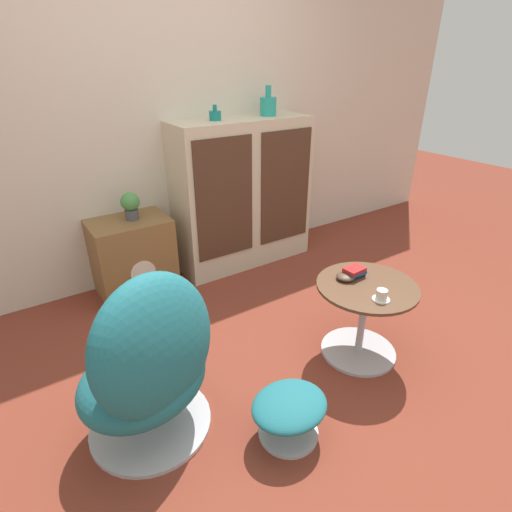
{
  "coord_description": "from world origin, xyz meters",
  "views": [
    {
      "loc": [
        -1.16,
        -1.38,
        1.66
      ],
      "look_at": [
        0.08,
        0.46,
        0.55
      ],
      "focal_mm": 28.0,
      "sensor_mm": 36.0,
      "label": 1
    }
  ],
  "objects_px": {
    "potted_plant": "(130,204)",
    "ottoman": "(289,410)",
    "tv_console": "(133,257)",
    "vase_inner_left": "(268,105)",
    "sideboard": "(243,194)",
    "bowl": "(346,277)",
    "book_stack": "(354,272)",
    "egg_chair": "(150,364)",
    "vase_leftmost": "(215,115)",
    "coffee_table": "(363,314)",
    "teacup": "(381,296)"
  },
  "relations": [
    {
      "from": "tv_console",
      "to": "coffee_table",
      "type": "distance_m",
      "value": 1.74
    },
    {
      "from": "egg_chair",
      "to": "potted_plant",
      "type": "distance_m",
      "value": 1.45
    },
    {
      "from": "sideboard",
      "to": "ottoman",
      "type": "relative_size",
      "value": 3.26
    },
    {
      "from": "teacup",
      "to": "vase_leftmost",
      "type": "bearing_deg",
      "value": 92.75
    },
    {
      "from": "egg_chair",
      "to": "teacup",
      "type": "bearing_deg",
      "value": -13.44
    },
    {
      "from": "tv_console",
      "to": "ottoman",
      "type": "relative_size",
      "value": 1.56
    },
    {
      "from": "ottoman",
      "to": "book_stack",
      "type": "height_order",
      "value": "book_stack"
    },
    {
      "from": "coffee_table",
      "to": "bowl",
      "type": "relative_size",
      "value": 5.32
    },
    {
      "from": "bowl",
      "to": "coffee_table",
      "type": "bearing_deg",
      "value": -63.31
    },
    {
      "from": "ottoman",
      "to": "book_stack",
      "type": "relative_size",
      "value": 2.97
    },
    {
      "from": "sideboard",
      "to": "potted_plant",
      "type": "relative_size",
      "value": 6.03
    },
    {
      "from": "vase_leftmost",
      "to": "book_stack",
      "type": "relative_size",
      "value": 0.88
    },
    {
      "from": "vase_leftmost",
      "to": "teacup",
      "type": "distance_m",
      "value": 1.81
    },
    {
      "from": "egg_chair",
      "to": "vase_inner_left",
      "type": "bearing_deg",
      "value": 40.27
    },
    {
      "from": "tv_console",
      "to": "vase_inner_left",
      "type": "distance_m",
      "value": 1.6
    },
    {
      "from": "vase_inner_left",
      "to": "teacup",
      "type": "bearing_deg",
      "value": -103.91
    },
    {
      "from": "bowl",
      "to": "teacup",
      "type": "bearing_deg",
      "value": -90.02
    },
    {
      "from": "coffee_table",
      "to": "potted_plant",
      "type": "bearing_deg",
      "value": 119.82
    },
    {
      "from": "sideboard",
      "to": "tv_console",
      "type": "relative_size",
      "value": 2.08
    },
    {
      "from": "vase_leftmost",
      "to": "potted_plant",
      "type": "relative_size",
      "value": 0.55
    },
    {
      "from": "book_stack",
      "to": "teacup",
      "type": "bearing_deg",
      "value": -104.2
    },
    {
      "from": "egg_chair",
      "to": "ottoman",
      "type": "distance_m",
      "value": 0.69
    },
    {
      "from": "teacup",
      "to": "potted_plant",
      "type": "bearing_deg",
      "value": 115.91
    },
    {
      "from": "vase_leftmost",
      "to": "potted_plant",
      "type": "xyz_separation_m",
      "value": [
        -0.72,
        0.0,
        -0.56
      ]
    },
    {
      "from": "tv_console",
      "to": "ottoman",
      "type": "distance_m",
      "value": 1.75
    },
    {
      "from": "book_stack",
      "to": "bowl",
      "type": "relative_size",
      "value": 1.17
    },
    {
      "from": "sideboard",
      "to": "vase_leftmost",
      "type": "relative_size",
      "value": 11.03
    },
    {
      "from": "sideboard",
      "to": "ottoman",
      "type": "height_order",
      "value": "sideboard"
    },
    {
      "from": "sideboard",
      "to": "vase_inner_left",
      "type": "xyz_separation_m",
      "value": [
        0.25,
        0.0,
        0.69
      ]
    },
    {
      "from": "bowl",
      "to": "sideboard",
      "type": "bearing_deg",
      "value": 83.61
    },
    {
      "from": "egg_chair",
      "to": "vase_inner_left",
      "type": "xyz_separation_m",
      "value": [
        1.6,
        1.36,
        0.89
      ]
    },
    {
      "from": "book_stack",
      "to": "bowl",
      "type": "bearing_deg",
      "value": 178.71
    },
    {
      "from": "tv_console",
      "to": "vase_inner_left",
      "type": "height_order",
      "value": "vase_inner_left"
    },
    {
      "from": "vase_leftmost",
      "to": "egg_chair",
      "type": "bearing_deg",
      "value": -129.44
    },
    {
      "from": "vase_inner_left",
      "to": "book_stack",
      "type": "distance_m",
      "value": 1.63
    },
    {
      "from": "potted_plant",
      "to": "ottoman",
      "type": "bearing_deg",
      "value": -85.98
    },
    {
      "from": "ottoman",
      "to": "vase_inner_left",
      "type": "height_order",
      "value": "vase_inner_left"
    },
    {
      "from": "sideboard",
      "to": "potted_plant",
      "type": "bearing_deg",
      "value": 179.56
    },
    {
      "from": "vase_inner_left",
      "to": "sideboard",
      "type": "bearing_deg",
      "value": -179.12
    },
    {
      "from": "tv_console",
      "to": "vase_inner_left",
      "type": "bearing_deg",
      "value": -0.13
    },
    {
      "from": "coffee_table",
      "to": "vase_inner_left",
      "type": "distance_m",
      "value": 1.85
    },
    {
      "from": "book_stack",
      "to": "coffee_table",
      "type": "bearing_deg",
      "value": -93.94
    },
    {
      "from": "egg_chair",
      "to": "vase_inner_left",
      "type": "height_order",
      "value": "vase_inner_left"
    },
    {
      "from": "coffee_table",
      "to": "potted_plant",
      "type": "xyz_separation_m",
      "value": [
        -0.86,
        1.5,
        0.42
      ]
    },
    {
      "from": "ottoman",
      "to": "coffee_table",
      "type": "distance_m",
      "value": 0.78
    },
    {
      "from": "sideboard",
      "to": "bowl",
      "type": "height_order",
      "value": "sideboard"
    },
    {
      "from": "vase_inner_left",
      "to": "potted_plant",
      "type": "distance_m",
      "value": 1.35
    },
    {
      "from": "sideboard",
      "to": "tv_console",
      "type": "bearing_deg",
      "value": 179.61
    },
    {
      "from": "egg_chair",
      "to": "teacup",
      "type": "height_order",
      "value": "egg_chair"
    },
    {
      "from": "coffee_table",
      "to": "bowl",
      "type": "bearing_deg",
      "value": 116.69
    }
  ]
}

